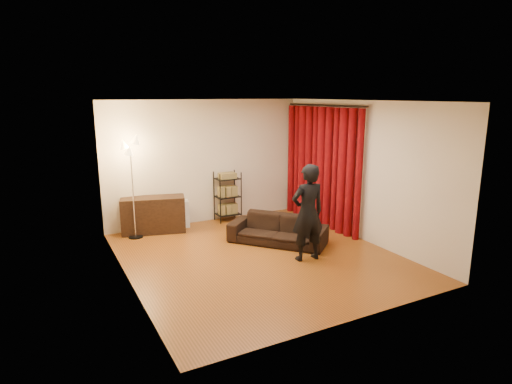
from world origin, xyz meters
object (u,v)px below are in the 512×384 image
storage_boxes (181,214)px  media_cabinet (153,215)px  wire_shelf (228,196)px  sofa (278,230)px  person (308,213)px  floor_lamp (133,190)px

storage_boxes → media_cabinet: bearing=-172.2°
storage_boxes → wire_shelf: 1.12m
sofa → person: 1.11m
media_cabinet → wire_shelf: bearing=16.5°
sofa → storage_boxes: storage_boxes is taller
media_cabinet → storage_boxes: (0.62, 0.08, -0.08)m
media_cabinet → floor_lamp: bearing=-143.4°
floor_lamp → wire_shelf: bearing=5.8°
wire_shelf → sofa: bearing=-79.9°
sofa → floor_lamp: bearing=-165.2°
sofa → wire_shelf: size_ratio=1.65×
sofa → person: (0.03, -0.95, 0.57)m
storage_boxes → floor_lamp: size_ratio=0.29×
person → wire_shelf: person is taller
wire_shelf → floor_lamp: size_ratio=0.57×
person → media_cabinet: 3.40m
sofa → wire_shelf: wire_shelf is taller
media_cabinet → person: bearing=-39.5°
person → storage_boxes: person is taller
floor_lamp → storage_boxes: bearing=13.6°
media_cabinet → storage_boxes: 0.63m
person → floor_lamp: 3.50m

